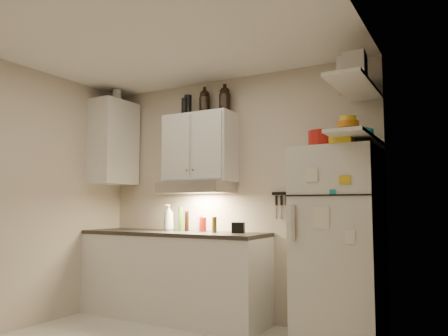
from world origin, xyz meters
The scene contains 35 objects.
ceiling centered at (0.00, 0.00, 2.61)m, with size 3.20×3.00×0.02m, color white.
back_wall centered at (0.00, 1.51, 1.30)m, with size 3.20×0.02×2.60m, color beige.
left_wall centered at (-1.61, 0.00, 1.30)m, with size 0.02×3.00×2.60m, color beige.
right_wall centered at (1.61, 0.00, 1.30)m, with size 0.02×3.00×2.60m, color beige.
base_cabinet centered at (-0.55, 1.20, 0.44)m, with size 2.10×0.60×0.88m, color silver.
countertop centered at (-0.55, 1.20, 0.90)m, with size 2.10×0.62×0.04m, color #2A2724.
upper_cabinet centered at (-0.30, 1.33, 1.83)m, with size 0.80×0.33×0.75m, color silver.
side_cabinet centered at (-1.44, 1.20, 1.95)m, with size 0.33×0.55×1.00m, color silver.
range_hood centered at (-0.30, 1.27, 1.39)m, with size 0.76×0.46×0.12m, color silver.
fridge centered at (1.25, 1.16, 0.85)m, with size 0.70×0.68×1.70m, color silver.
shelf_hi centered at (1.45, 1.02, 2.20)m, with size 0.30×0.95×0.03m, color silver.
shelf_lo centered at (1.45, 1.02, 1.76)m, with size 0.30×0.95×0.03m, color silver.
knife_strip centered at (0.70, 1.49, 1.32)m, with size 0.42×0.02×0.03m, color black.
dutch_oven centered at (1.17, 1.01, 1.77)m, with size 0.24×0.24×0.14m, color #AE1A14.
book_stack centered at (1.37, 0.91, 1.74)m, with size 0.18×0.22×0.07m, color gold.
spice_jar centered at (1.23, 1.16, 1.75)m, with size 0.07×0.07×0.11m, color silver.
stock_pot centered at (1.37, 1.30, 2.30)m, with size 0.25×0.25×0.18m, color silver.
tin_a centered at (1.45, 0.95, 2.32)m, with size 0.21×0.19×0.21m, color #AAAAAD.
tin_b centered at (1.51, 0.75, 2.30)m, with size 0.17×0.17×0.17m, color #AAAAAD.
bowl_teal centered at (1.41, 1.21, 1.82)m, with size 0.23×0.23×0.09m, color teal.
bowl_orange centered at (1.36, 1.12, 1.90)m, with size 0.19×0.19×0.06m, color orange.
bowl_yellow centered at (1.36, 1.12, 1.95)m, with size 0.14×0.14×0.05m, color yellow.
plates centered at (1.48, 1.04, 1.80)m, with size 0.22×0.22×0.06m, color teal.
growler_a centered at (-0.28, 1.40, 2.35)m, with size 0.13×0.13×0.30m, color black, non-canonical shape.
growler_b centered at (-0.03, 1.41, 2.35)m, with size 0.13×0.13×0.30m, color black, non-canonical shape.
thermos_a centered at (-0.47, 1.35, 2.32)m, with size 0.08×0.08×0.24m, color black.
thermos_b centered at (-0.49, 1.31, 2.30)m, with size 0.07×0.07×0.20m, color black.
side_jar centered at (-1.40, 1.20, 2.52)m, with size 0.11×0.11×0.14m, color silver.
soap_bottle centered at (-0.66, 1.27, 1.08)m, with size 0.12×0.13×0.32m, color silver.
pepper_mill centered at (-0.05, 1.23, 1.00)m, with size 0.05×0.05×0.16m, color brown.
oil_bottle centered at (-0.56, 1.35, 1.05)m, with size 0.05×0.05×0.26m, color #3F701C.
vinegar_bottle centered at (-0.43, 1.29, 1.03)m, with size 0.04×0.04×0.22m, color black.
clear_bottle centered at (-0.31, 1.35, 1.01)m, with size 0.06×0.06×0.18m, color silver.
red_jar centered at (-0.24, 1.31, 1.00)m, with size 0.08×0.08×0.15m, color #AE1A14.
caddy centered at (0.20, 1.28, 0.97)m, with size 0.13×0.09×0.11m, color black.
Camera 1 is at (2.26, -2.67, 1.19)m, focal length 35.00 mm.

